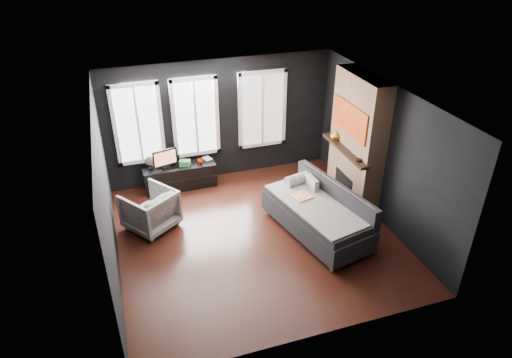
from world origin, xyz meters
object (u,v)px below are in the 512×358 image
object	(u,v)px
sofa	(317,212)
book	(204,155)
monitor	(165,158)
mug	(200,161)
media_console	(180,176)
mantel_vase	(335,135)
armchair	(150,208)

from	to	relation	value
sofa	book	bearing A→B (deg)	107.88
monitor	mug	distance (m)	0.77
media_console	mantel_vase	size ratio (longest dim) A/B	7.41
armchair	mug	size ratio (longest dim) A/B	6.90
armchair	monitor	bearing A→B (deg)	-146.64
sofa	mantel_vase	xyz separation A→B (m)	(0.95, 1.30, 0.85)
mug	mantel_vase	world-z (taller)	mantel_vase
media_console	mug	bearing A→B (deg)	-5.61
mug	book	size ratio (longest dim) A/B	0.58
sofa	armchair	world-z (taller)	sofa
monitor	book	distance (m)	0.88
mug	mantel_vase	size ratio (longest dim) A/B	0.60
monitor	armchair	bearing A→B (deg)	-125.65
armchair	mug	xyz separation A→B (m)	(1.25, 1.30, 0.16)
sofa	monitor	xyz separation A→B (m)	(-2.41, 2.46, 0.30)
mantel_vase	sofa	bearing A→B (deg)	-126.09
media_console	monitor	distance (m)	0.59
armchair	mantel_vase	distance (m)	3.97
book	mantel_vase	xyz separation A→B (m)	(2.49, -1.28, 0.69)
media_console	mug	size ratio (longest dim) A/B	12.36
monitor	mug	size ratio (longest dim) A/B	4.41
media_console	monitor	bearing A→B (deg)	-173.47
sofa	mug	distance (m)	2.96
media_console	book	bearing A→B (deg)	8.03
book	mantel_vase	world-z (taller)	mantel_vase
monitor	book	xyz separation A→B (m)	(0.86, 0.12, -0.14)
armchair	media_console	xyz separation A→B (m)	(0.79, 1.34, -0.17)
armchair	book	distance (m)	1.99
sofa	armchair	xyz separation A→B (m)	(-2.92, 1.15, -0.05)
media_console	book	world-z (taller)	book
media_console	mantel_vase	xyz separation A→B (m)	(3.08, -1.19, 1.06)
media_console	mantel_vase	world-z (taller)	mantel_vase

